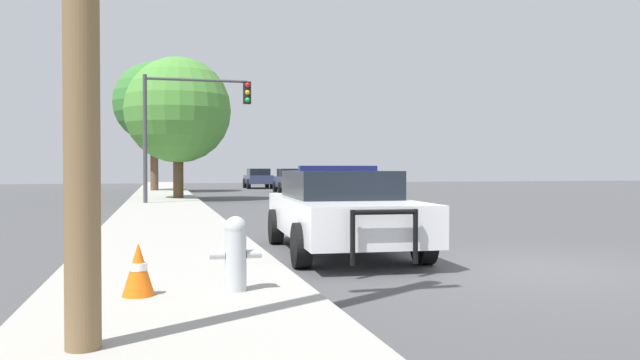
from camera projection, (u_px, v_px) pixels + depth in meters
ground_plane at (530, 269)px, 9.17m from camera, size 110.00×110.00×0.00m
sidewalk_left at (174, 280)px, 7.89m from camera, size 3.00×110.00×0.13m
police_car at (340, 209)px, 10.92m from camera, size 2.36×5.13×1.53m
fire_hydrant at (236, 251)px, 6.85m from camera, size 0.57×0.25×0.82m
traffic_light at (189, 112)px, 24.73m from camera, size 4.23×0.35×5.02m
car_background_oncoming at (292, 180)px, 38.09m from camera, size 2.13×4.00×1.46m
car_background_distant at (258, 178)px, 45.97m from camera, size 2.01×4.11×1.46m
tree_sidewalk_mid at (178, 110)px, 28.27m from camera, size 4.80×4.80×6.39m
tree_sidewalk_far at (154, 103)px, 37.99m from camera, size 4.90×4.90×7.82m
traffic_cone at (138, 269)px, 6.59m from camera, size 0.34×0.34×0.56m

